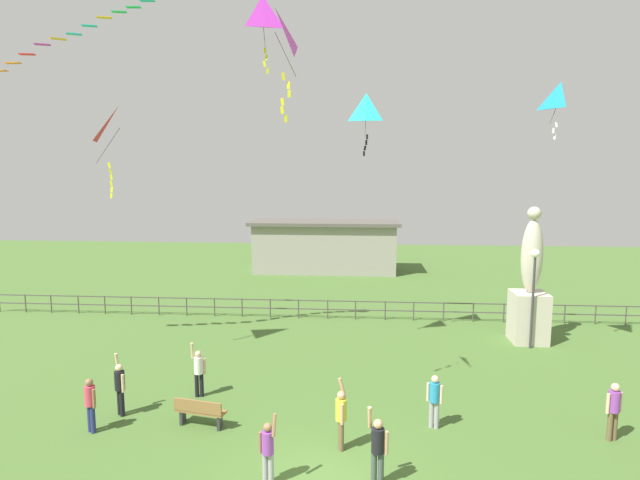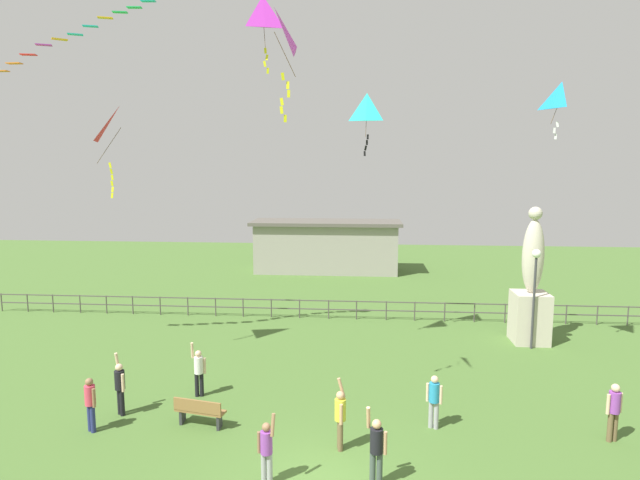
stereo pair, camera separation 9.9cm
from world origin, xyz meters
The scene contains 18 objects.
statue_monument centered at (8.13, 11.20, 2.04)m, with size 1.44×1.44×5.86m.
lamppost centered at (7.98, 10.34, 3.07)m, with size 0.36×0.36×4.20m.
park_bench centered at (-3.77, 2.81, 0.46)m, with size 1.55×0.70×0.85m.
person_0 centered at (7.79, 2.91, 0.95)m, with size 0.48×0.31×1.65m.
person_1 centered at (1.26, 0.38, 0.97)m, with size 0.50×0.34×1.94m.
person_2 centered at (0.35, 1.90, 0.96)m, with size 0.30×0.51×1.91m.
person_3 centered at (-1.32, 0.23, 0.91)m, with size 0.46×0.34×1.80m.
person_4 centered at (2.99, 3.25, 0.91)m, with size 0.44×0.29×1.58m.
person_5 centered at (-6.75, 2.28, 0.92)m, with size 0.42×0.30×1.59m.
person_6 centered at (-6.38, 3.32, 0.95)m, with size 0.41×0.42×1.90m.
person_7 centered at (-4.41, 4.78, 0.92)m, with size 0.49×0.29×1.84m.
kite_0 centered at (8.00, 8.78, 9.96)m, with size 0.88×1.01×2.01m.
kite_1 centered at (1.03, 10.20, 9.75)m, with size 1.01×0.78×2.44m.
kite_2 centered at (-7.88, 7.38, 8.81)m, with size 1.41×1.19×3.20m.
kite_3 centered at (-1.48, 3.13, 10.92)m, with size 0.92×0.98×2.92m.
kite_4 centered at (-2.61, 7.49, 12.61)m, with size 1.08×1.04×2.59m.
waterfront_railing centered at (-0.24, 14.00, 0.62)m, with size 36.00×0.06×0.95m.
pavilion_building centered at (-1.66, 26.00, 1.88)m, with size 10.73×3.84×3.70m.
Camera 2 is at (0.85, -11.03, 7.44)m, focal length 29.02 mm.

